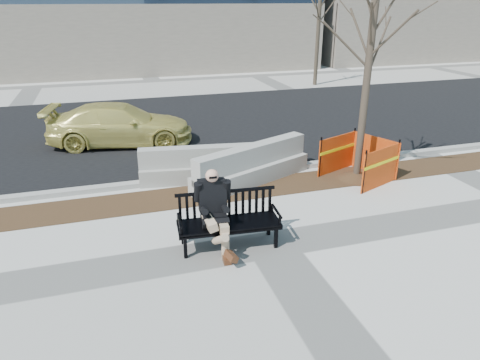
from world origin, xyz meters
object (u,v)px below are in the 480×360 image
at_px(seated_man, 215,246).
at_px(jersey_barrier_right, 252,182).
at_px(tree_fence, 356,178).
at_px(sedan, 123,144).
at_px(bench, 229,245).
at_px(jersey_barrier_left, 204,180).

xyz_separation_m(seated_man, jersey_barrier_right, (1.65, 2.74, 0.00)).
relative_size(tree_fence, jersey_barrier_right, 1.59).
bearing_deg(sedan, seated_man, -158.88).
bearing_deg(bench, sedan, 107.39).
height_order(sedan, jersey_barrier_left, sedan).
relative_size(bench, jersey_barrier_right, 0.57).
bearing_deg(jersey_barrier_left, jersey_barrier_right, -14.49).
relative_size(tree_fence, jersey_barrier_left, 1.71).
bearing_deg(bench, seated_man, 168.91).
relative_size(bench, jersey_barrier_left, 0.61).
bearing_deg(sedan, bench, -156.94).
bearing_deg(jersey_barrier_right, sedan, 101.56).
xyz_separation_m(tree_fence, sedan, (-5.58, 4.75, 0.00)).
xyz_separation_m(bench, jersey_barrier_left, (0.26, 3.28, 0.00)).
xyz_separation_m(tree_fence, jersey_barrier_left, (-3.77, 1.05, 0.00)).
height_order(sedan, jersey_barrier_right, sedan).
height_order(bench, tree_fence, tree_fence).
bearing_deg(jersey_barrier_left, bench, -86.34).
height_order(seated_man, jersey_barrier_left, seated_man).
height_order(bench, jersey_barrier_left, bench).
distance_m(tree_fence, jersey_barrier_right, 2.71).
xyz_separation_m(bench, sedan, (-1.55, 6.98, 0.00)).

